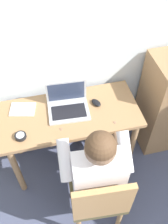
{
  "coord_description": "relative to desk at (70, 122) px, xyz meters",
  "views": [
    {
      "loc": [
        -0.53,
        0.48,
        2.41
      ],
      "look_at": [
        -0.22,
        1.76,
        0.85
      ],
      "focal_mm": 41.21,
      "sensor_mm": 36.0,
      "label": 1
    }
  ],
  "objects": [
    {
      "name": "chair",
      "position": [
        0.08,
        -0.67,
        -0.12
      ],
      "size": [
        0.45,
        0.43,
        0.89
      ],
      "color": "brown",
      "rests_on": "ground_plane"
    },
    {
      "name": "person_seated",
      "position": [
        0.09,
        -0.48,
        0.06
      ],
      "size": [
        0.56,
        0.61,
        1.21
      ],
      "color": "#33384C",
      "rests_on": "ground_plane"
    },
    {
      "name": "computer_mouse",
      "position": [
        0.24,
        0.05,
        0.14
      ],
      "size": [
        0.1,
        0.12,
        0.03
      ],
      "primitive_type": "ellipsoid",
      "rotation": [
        0.0,
        0.0,
        0.43
      ],
      "color": "black",
      "rests_on": "desk"
    },
    {
      "name": "desk",
      "position": [
        0.0,
        0.0,
        0.0
      ],
      "size": [
        1.18,
        0.54,
        0.75
      ],
      "color": "#9E754C",
      "rests_on": "ground_plane"
    },
    {
      "name": "notebook_pad",
      "position": [
        -0.38,
        0.13,
        0.13
      ],
      "size": [
        0.24,
        0.2,
        0.01
      ],
      "primitive_type": "cube",
      "rotation": [
        0.0,
        0.0,
        -0.24
      ],
      "color": "silver",
      "rests_on": "desk"
    },
    {
      "name": "wall_back",
      "position": [
        0.32,
        0.34,
        0.63
      ],
      "size": [
        4.8,
        0.05,
        2.5
      ],
      "primitive_type": "cube",
      "color": "silver",
      "rests_on": "ground_plane"
    },
    {
      "name": "desk_clock",
      "position": [
        -0.42,
        -0.15,
        0.14
      ],
      "size": [
        0.09,
        0.09,
        0.03
      ],
      "color": "black",
      "rests_on": "desk"
    },
    {
      "name": "laptop",
      "position": [
        -0.0,
        0.05,
        0.18
      ],
      "size": [
        0.36,
        0.27,
        0.24
      ],
      "color": "#B7BABF",
      "rests_on": "desk"
    }
  ]
}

